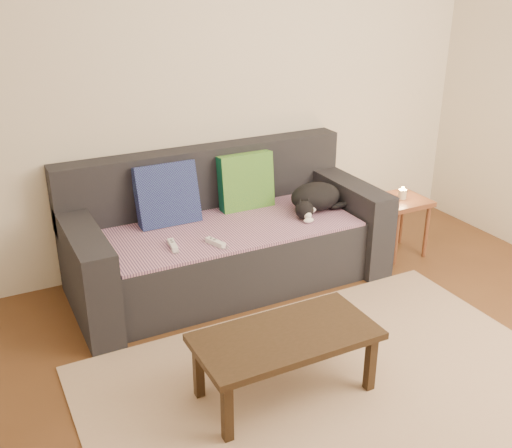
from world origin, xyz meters
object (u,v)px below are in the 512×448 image
(wii_remote_a, at_px, (173,245))
(side_table, at_px, (401,208))
(coffee_table, at_px, (286,341))
(cat, at_px, (315,198))
(wii_remote_b, at_px, (215,243))
(sofa, at_px, (225,239))

(wii_remote_a, relative_size, side_table, 0.34)
(side_table, xyz_separation_m, coffee_table, (-1.58, -1.05, -0.05))
(cat, relative_size, wii_remote_b, 2.95)
(wii_remote_b, xyz_separation_m, coffee_table, (-0.04, -0.94, -0.14))
(coffee_table, bearing_deg, side_table, 33.49)
(wii_remote_a, distance_m, coffee_table, 1.06)
(sofa, relative_size, side_table, 4.73)
(side_table, bearing_deg, coffee_table, -146.51)
(wii_remote_b, bearing_deg, side_table, -105.52)
(sofa, distance_m, cat, 0.69)
(coffee_table, bearing_deg, wii_remote_b, 87.82)
(sofa, height_order, wii_remote_b, sofa)
(cat, relative_size, coffee_table, 0.49)
(wii_remote_a, bearing_deg, coffee_table, -160.94)
(wii_remote_b, bearing_deg, sofa, -51.83)
(wii_remote_a, height_order, wii_remote_b, same)
(cat, xyz_separation_m, wii_remote_b, (-0.85, -0.21, -0.08))
(cat, xyz_separation_m, wii_remote_a, (-1.09, -0.12, -0.08))
(cat, xyz_separation_m, coffee_table, (-0.88, -1.15, -0.22))
(sofa, relative_size, cat, 4.75)
(wii_remote_a, bearing_deg, cat, -76.23)
(coffee_table, bearing_deg, cat, 52.47)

